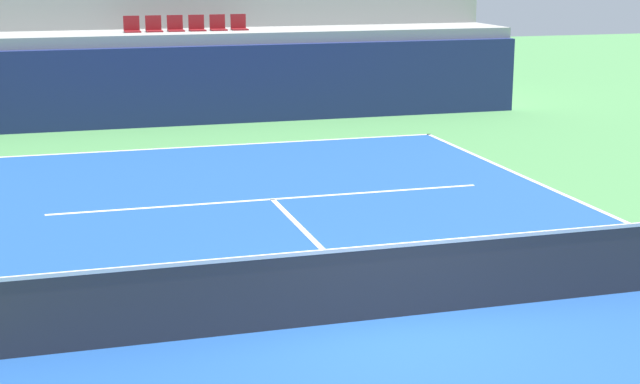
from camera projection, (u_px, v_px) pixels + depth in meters
name	position (u px, v px, depth m)	size (l,w,h in m)	color
ground_plane	(391.00, 318.00, 12.25)	(80.00, 80.00, 0.00)	#4C8C4C
court_surface	(391.00, 318.00, 12.25)	(11.00, 24.00, 0.01)	#1E4C99
baseline_far	(219.00, 146.00, 23.40)	(11.00, 0.10, 0.00)	white
service_line_far	(272.00, 199.00, 18.22)	(8.26, 0.10, 0.00)	white
centre_service_line	(320.00, 247.00, 15.23)	(0.10, 6.40, 0.00)	white
back_wall	(196.00, 86.00, 26.17)	(18.77, 0.30, 2.12)	navy
stands_tier_lower	(188.00, 74.00, 27.40)	(18.77, 2.40, 2.42)	#9E9E99
stands_tier_upper	(176.00, 51.00, 29.53)	(18.77, 2.40, 3.33)	#9E9E99
seating_row_lower	(186.00, 26.00, 27.17)	(3.45, 0.44, 0.44)	maroon
tennis_net	(391.00, 280.00, 12.13)	(11.08, 0.08, 1.07)	black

